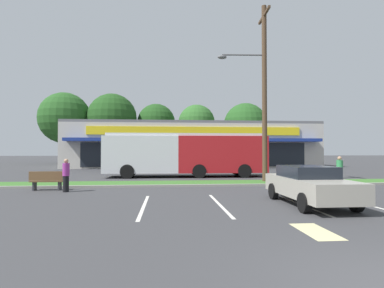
{
  "coord_description": "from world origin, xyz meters",
  "views": [
    {
      "loc": [
        -3.49,
        -3.86,
        1.97
      ],
      "look_at": [
        -1.62,
        18.1,
        2.46
      ],
      "focal_mm": 28.49,
      "sensor_mm": 36.0,
      "label": 1
    }
  ],
  "objects": [
    {
      "name": "car_0",
      "position": [
        1.74,
        6.9,
        0.74
      ],
      "size": [
        1.94,
        4.49,
        1.4
      ],
      "rotation": [
        0.0,
        0.0,
        -1.57
      ],
      "color": "#9E998C",
      "rests_on": "ground_plane"
    },
    {
      "name": "parking_stripe_1",
      "position": [
        -1.54,
        7.16,
        0.0
      ],
      "size": [
        0.12,
        4.8,
        0.01
      ],
      "primitive_type": "cube",
      "color": "silver",
      "rests_on": "ground_plane"
    },
    {
      "name": "pedestrian_by_pole",
      "position": [
        -8.26,
        11.16,
        0.8
      ],
      "size": [
        0.32,
        0.32,
        1.58
      ],
      "rotation": [
        0.0,
        0.0,
        5.75
      ],
      "color": "black",
      "rests_on": "ground_plane"
    },
    {
      "name": "tree_mid",
      "position": [
        1.44,
        45.25,
        6.49
      ],
      "size": [
        5.93,
        5.93,
        9.48
      ],
      "color": "#473323",
      "rests_on": "ground_plane"
    },
    {
      "name": "pedestrian_near_bench",
      "position": [
        6.22,
        12.47,
        0.83
      ],
      "size": [
        0.33,
        0.33,
        1.66
      ],
      "rotation": [
        0.0,
        0.0,
        2.05
      ],
      "color": "#1E2338",
      "rests_on": "ground_plane"
    },
    {
      "name": "tree_left",
      "position": [
        -12.07,
        45.25,
        7.15
      ],
      "size": [
        7.76,
        7.76,
        11.04
      ],
      "color": "#473323",
      "rests_on": "ground_plane"
    },
    {
      "name": "tree_far_left",
      "position": [
        -19.36,
        45.22,
        7.12
      ],
      "size": [
        7.94,
        7.94,
        11.1
      ],
      "color": "#473323",
      "rests_on": "ground_plane"
    },
    {
      "name": "parking_stripe_3",
      "position": [
        3.81,
        7.93,
        0.0
      ],
      "size": [
        0.12,
        4.8,
        0.01
      ],
      "primitive_type": "cube",
      "color": "silver",
      "rests_on": "ground_plane"
    },
    {
      "name": "tree_mid_right",
      "position": [
        9.17,
        43.91,
        6.14
      ],
      "size": [
        6.92,
        6.92,
        9.61
      ],
      "color": "#473323",
      "rests_on": "ground_plane"
    },
    {
      "name": "city_bus",
      "position": [
        -2.02,
        19.11,
        1.77
      ],
      "size": [
        12.1,
        2.72,
        3.25
      ],
      "rotation": [
        0.0,
        0.0,
        3.14
      ],
      "color": "#AD191E",
      "rests_on": "ground_plane"
    },
    {
      "name": "curb_lip",
      "position": [
        0.0,
        12.78,
        0.06
      ],
      "size": [
        56.0,
        0.24,
        0.12
      ],
      "primitive_type": "cube",
      "color": "gray",
      "rests_on": "ground_plane"
    },
    {
      "name": "parking_stripe_2",
      "position": [
        1.44,
        7.12,
        0.0
      ],
      "size": [
        0.12,
        4.8,
        0.01
      ],
      "primitive_type": "cube",
      "color": "silver",
      "rests_on": "ground_plane"
    },
    {
      "name": "utility_pole",
      "position": [
        2.38,
        14.27,
        5.81
      ],
      "size": [
        3.03,
        2.4,
        10.91
      ],
      "color": "#4C3826",
      "rests_on": "ground_plane"
    },
    {
      "name": "tree_mid_left",
      "position": [
        -5.15,
        46.88,
        6.6
      ],
      "size": [
        6.28,
        6.28,
        9.76
      ],
      "color": "#473323",
      "rests_on": "ground_plane"
    },
    {
      "name": "bus_stop_bench",
      "position": [
        -9.39,
        11.82,
        0.5
      ],
      "size": [
        1.6,
        0.45,
        0.95
      ],
      "rotation": [
        0.0,
        0.0,
        3.14
      ],
      "color": "brown",
      "rests_on": "ground_plane"
    },
    {
      "name": "grass_median",
      "position": [
        0.0,
        14.0,
        0.06
      ],
      "size": [
        56.0,
        2.2,
        0.12
      ],
      "primitive_type": "cube",
      "color": "#386B28",
      "rests_on": "ground_plane"
    },
    {
      "name": "car_3",
      "position": [
        -7.1,
        25.12,
        0.78
      ],
      "size": [
        4.18,
        1.93,
        1.53
      ],
      "color": "black",
      "rests_on": "ground_plane"
    },
    {
      "name": "storefront_building",
      "position": [
        -0.18,
        35.2,
        2.72
      ],
      "size": [
        29.98,
        11.75,
        5.43
      ],
      "color": "#BCB7AD",
      "rests_on": "ground_plane"
    },
    {
      "name": "parking_stripe_0",
      "position": [
        -4.27,
        7.08,
        0.0
      ],
      "size": [
        0.12,
        4.8,
        0.01
      ],
      "primitive_type": "cube",
      "color": "silver",
      "rests_on": "ground_plane"
    },
    {
      "name": "lot_arrow",
      "position": [
        0.15,
        3.32,
        0.0
      ],
      "size": [
        0.7,
        1.6,
        0.01
      ],
      "primitive_type": "cube",
      "color": "beige",
      "rests_on": "ground_plane"
    }
  ]
}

